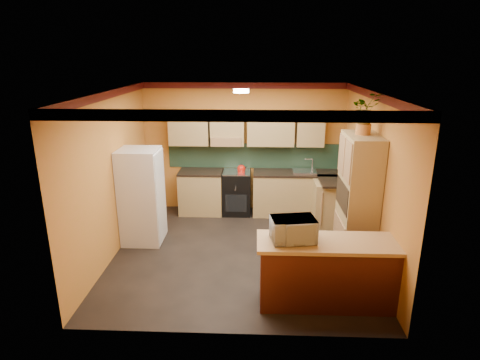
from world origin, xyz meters
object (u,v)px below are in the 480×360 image
Objects in this scene: stove at (237,192)px; fridge at (141,196)px; pantry at (357,201)px; microwave at (293,230)px; breakfast_bar at (328,275)px; base_cabinets_back at (266,194)px.

fridge is (-1.61, -1.41, 0.39)m from stove.
microwave is (-1.10, -1.17, 0.04)m from pantry.
stove is at bearing 96.22° from microwave.
pantry is 1.17× the size of breakfast_bar.
breakfast_bar is at bearing -117.54° from pantry.
fridge is 3.66m from pantry.
base_cabinets_back is at bearing 32.17° from fridge.
pantry is 1.46m from breakfast_bar.
base_cabinets_back is 2.03× the size of breakfast_bar.
microwave is at bearing 180.00° from breakfast_bar.
base_cabinets_back is at bearing 123.74° from pantry.
base_cabinets_back is 2.53m from pantry.
pantry reaches higher than base_cabinets_back.
stove is 3.40m from microwave.
stove is 2.91m from pantry.
breakfast_bar is at bearing -76.84° from base_cabinets_back.
fridge is 3.03× the size of microwave.
pantry is 3.74× the size of microwave.
base_cabinets_back is at bearing 85.46° from microwave.
fridge is at bearing 148.77° from breakfast_bar.
microwave is (2.50, -1.81, 0.24)m from fridge.
breakfast_bar is (0.75, -3.22, 0.00)m from base_cabinets_back.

